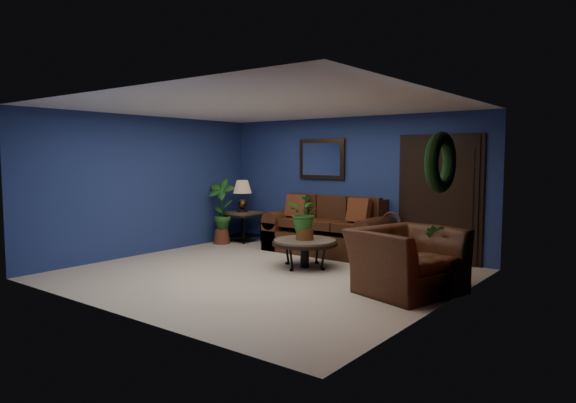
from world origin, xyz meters
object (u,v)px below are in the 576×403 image
Objects in this scene: table_lamp at (242,192)px; coffee_table at (305,243)px; end_table at (243,219)px; armchair at (407,261)px; side_chair at (389,233)px; sofa at (329,234)px.

coffee_table is at bearing -26.86° from table_lamp.
end_table is 0.53× the size of armchair.
table_lamp reaches higher than side_chair.
table_lamp is 4.80m from armchair.
side_chair is (0.81, 1.33, 0.08)m from coffee_table.
armchair is at bearing -36.78° from sofa.
table_lamp is (-2.13, -0.04, 0.69)m from sofa.
sofa is 1.20m from side_chair.
armchair is at bearing -12.29° from coffee_table.
coffee_table is at bearing 94.68° from armchair.
side_chair is at bearing 58.78° from coffee_table.
side_chair is 2.09m from armchair.
end_table is 1.06× the size of table_lamp.
end_table reaches higher than coffee_table.
sofa is at bearing 70.19° from armchair.
side_chair is 0.64× the size of armchair.
side_chair is at bearing 1.05° from table_lamp.
coffee_table is at bearing -127.41° from side_chair.
sofa is 1.37m from coffee_table.
coffee_table is 0.81× the size of armchair.
end_table is at bearing -135.00° from table_lamp.
sofa is 2.89m from armchair.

